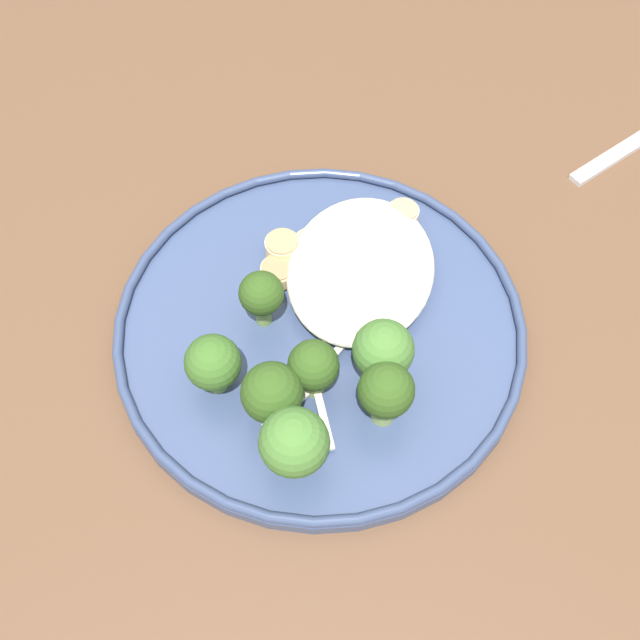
{
  "coord_description": "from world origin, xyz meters",
  "views": [
    {
      "loc": [
        0.28,
        0.07,
        1.24
      ],
      "look_at": [
        -0.01,
        0.01,
        0.76
      ],
      "focal_mm": 45.81,
      "sensor_mm": 36.0,
      "label": 1
    }
  ],
  "objects_px": {
    "broccoli_floret_center_pile": "(313,367)",
    "broccoli_floret_front_edge": "(272,394)",
    "seared_scallop_rear_pale": "(361,271)",
    "seared_scallop_tilted_round": "(282,248)",
    "broccoli_floret_near_rim": "(213,364)",
    "broccoli_floret_right_tilted": "(294,443)",
    "seared_scallop_left_edge": "(403,216)",
    "broccoli_floret_tall_stalk": "(383,351)",
    "seared_scallop_on_noodles": "(315,249)",
    "broccoli_floret_split_head": "(261,295)",
    "dinner_plate": "(320,329)",
    "broccoli_floret_left_leaning": "(386,392)",
    "seared_scallop_center_golden": "(278,272)",
    "seared_scallop_front_small": "(353,311)"
  },
  "relations": [
    {
      "from": "broccoli_floret_center_pile",
      "to": "broccoli_floret_front_edge",
      "type": "relative_size",
      "value": 0.96
    },
    {
      "from": "seared_scallop_rear_pale",
      "to": "broccoli_floret_front_edge",
      "type": "distance_m",
      "value": 0.13
    },
    {
      "from": "seared_scallop_tilted_round",
      "to": "broccoli_floret_near_rim",
      "type": "distance_m",
      "value": 0.12
    },
    {
      "from": "broccoli_floret_right_tilted",
      "to": "broccoli_floret_near_rim",
      "type": "height_order",
      "value": "broccoli_floret_right_tilted"
    },
    {
      "from": "seared_scallop_tilted_round",
      "to": "seared_scallop_left_edge",
      "type": "height_order",
      "value": "same"
    },
    {
      "from": "seared_scallop_tilted_round",
      "to": "broccoli_floret_center_pile",
      "type": "relative_size",
      "value": 0.51
    },
    {
      "from": "broccoli_floret_tall_stalk",
      "to": "seared_scallop_rear_pale",
      "type": "bearing_deg",
      "value": -159.32
    },
    {
      "from": "seared_scallop_on_noodles",
      "to": "broccoli_floret_split_head",
      "type": "bearing_deg",
      "value": -20.05
    },
    {
      "from": "seared_scallop_on_noodles",
      "to": "seared_scallop_tilted_round",
      "type": "xyz_separation_m",
      "value": [
        0.01,
        -0.02,
        0.0
      ]
    },
    {
      "from": "dinner_plate",
      "to": "seared_scallop_left_edge",
      "type": "relative_size",
      "value": 12.12
    },
    {
      "from": "seared_scallop_left_edge",
      "to": "broccoli_floret_left_leaning",
      "type": "distance_m",
      "value": 0.16
    },
    {
      "from": "seared_scallop_center_golden",
      "to": "seared_scallop_on_noodles",
      "type": "bearing_deg",
      "value": 140.62
    },
    {
      "from": "seared_scallop_on_noodles",
      "to": "broccoli_floret_front_edge",
      "type": "distance_m",
      "value": 0.13
    },
    {
      "from": "seared_scallop_front_small",
      "to": "seared_scallop_tilted_round",
      "type": "height_order",
      "value": "seared_scallop_tilted_round"
    },
    {
      "from": "broccoli_floret_right_tilted",
      "to": "seared_scallop_tilted_round",
      "type": "bearing_deg",
      "value": -162.92
    },
    {
      "from": "seared_scallop_front_small",
      "to": "broccoli_floret_front_edge",
      "type": "distance_m",
      "value": 0.09
    },
    {
      "from": "seared_scallop_rear_pale",
      "to": "seared_scallop_center_golden",
      "type": "bearing_deg",
      "value": -76.97
    },
    {
      "from": "broccoli_floret_center_pile",
      "to": "broccoli_floret_front_edge",
      "type": "height_order",
      "value": "broccoli_floret_front_edge"
    },
    {
      "from": "dinner_plate",
      "to": "broccoli_floret_split_head",
      "type": "height_order",
      "value": "broccoli_floret_split_head"
    },
    {
      "from": "seared_scallop_left_edge",
      "to": "broccoli_floret_center_pile",
      "type": "height_order",
      "value": "broccoli_floret_center_pile"
    },
    {
      "from": "seared_scallop_front_small",
      "to": "seared_scallop_on_noodles",
      "type": "height_order",
      "value": "same"
    },
    {
      "from": "seared_scallop_center_golden",
      "to": "seared_scallop_front_small",
      "type": "bearing_deg",
      "value": 70.83
    },
    {
      "from": "broccoli_floret_center_pile",
      "to": "seared_scallop_center_golden",
      "type": "bearing_deg",
      "value": -150.78
    },
    {
      "from": "seared_scallop_center_golden",
      "to": "broccoli_floret_near_rim",
      "type": "xyz_separation_m",
      "value": [
        0.09,
        -0.02,
        0.02
      ]
    },
    {
      "from": "seared_scallop_center_golden",
      "to": "broccoli_floret_front_edge",
      "type": "height_order",
      "value": "broccoli_floret_front_edge"
    },
    {
      "from": "seared_scallop_center_golden",
      "to": "broccoli_floret_front_edge",
      "type": "bearing_deg",
      "value": 12.94
    },
    {
      "from": "seared_scallop_front_small",
      "to": "broccoli_floret_front_edge",
      "type": "bearing_deg",
      "value": -22.69
    },
    {
      "from": "broccoli_floret_front_edge",
      "to": "seared_scallop_left_edge",
      "type": "bearing_deg",
      "value": 162.64
    },
    {
      "from": "seared_scallop_center_golden",
      "to": "broccoli_floret_right_tilted",
      "type": "relative_size",
      "value": 0.43
    },
    {
      "from": "seared_scallop_front_small",
      "to": "broccoli_floret_front_edge",
      "type": "relative_size",
      "value": 0.5
    },
    {
      "from": "seared_scallop_center_golden",
      "to": "broccoli_floret_tall_stalk",
      "type": "bearing_deg",
      "value": 54.66
    },
    {
      "from": "broccoli_floret_center_pile",
      "to": "broccoli_floret_right_tilted",
      "type": "relative_size",
      "value": 0.84
    },
    {
      "from": "seared_scallop_left_edge",
      "to": "broccoli_floret_front_edge",
      "type": "xyz_separation_m",
      "value": [
        0.17,
        -0.05,
        0.02
      ]
    },
    {
      "from": "broccoli_floret_center_pile",
      "to": "broccoli_floret_tall_stalk",
      "type": "height_order",
      "value": "broccoli_floret_tall_stalk"
    },
    {
      "from": "seared_scallop_on_noodles",
      "to": "broccoli_floret_split_head",
      "type": "height_order",
      "value": "broccoli_floret_split_head"
    },
    {
      "from": "seared_scallop_left_edge",
      "to": "broccoli_floret_near_rim",
      "type": "xyz_separation_m",
      "value": [
        0.16,
        -0.1,
        0.02
      ]
    },
    {
      "from": "seared_scallop_on_noodles",
      "to": "broccoli_floret_tall_stalk",
      "type": "bearing_deg",
      "value": 37.04
    },
    {
      "from": "broccoli_floret_split_head",
      "to": "broccoli_floret_center_pile",
      "type": "bearing_deg",
      "value": 45.93
    },
    {
      "from": "seared_scallop_front_small",
      "to": "broccoli_floret_near_rim",
      "type": "height_order",
      "value": "broccoli_floret_near_rim"
    },
    {
      "from": "broccoli_floret_right_tilted",
      "to": "dinner_plate",
      "type": "bearing_deg",
      "value": -175.66
    },
    {
      "from": "broccoli_floret_near_rim",
      "to": "broccoli_floret_tall_stalk",
      "type": "bearing_deg",
      "value": 106.4
    },
    {
      "from": "seared_scallop_rear_pale",
      "to": "seared_scallop_front_small",
      "type": "height_order",
      "value": "seared_scallop_rear_pale"
    },
    {
      "from": "broccoli_floret_center_pile",
      "to": "broccoli_floret_left_leaning",
      "type": "bearing_deg",
      "value": 78.98
    },
    {
      "from": "broccoli_floret_front_edge",
      "to": "seared_scallop_rear_pale",
      "type": "bearing_deg",
      "value": 163.92
    },
    {
      "from": "dinner_plate",
      "to": "broccoli_floret_center_pile",
      "type": "bearing_deg",
      "value": 7.92
    },
    {
      "from": "broccoli_floret_split_head",
      "to": "broccoli_floret_left_leaning",
      "type": "distance_m",
      "value": 0.11
    },
    {
      "from": "seared_scallop_left_edge",
      "to": "broccoli_floret_tall_stalk",
      "type": "xyz_separation_m",
      "value": [
        0.13,
        0.01,
        0.02
      ]
    },
    {
      "from": "broccoli_floret_center_pile",
      "to": "broccoli_floret_right_tilted",
      "type": "bearing_deg",
      "value": 1.24
    },
    {
      "from": "broccoli_floret_front_edge",
      "to": "broccoli_floret_tall_stalk",
      "type": "bearing_deg",
      "value": 124.97
    },
    {
      "from": "broccoli_floret_tall_stalk",
      "to": "seared_scallop_front_small",
      "type": "bearing_deg",
      "value": -146.32
    }
  ]
}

